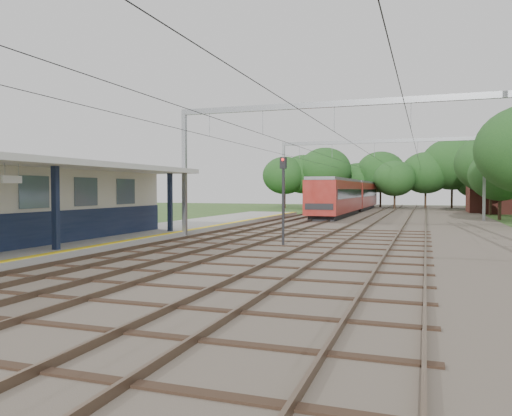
% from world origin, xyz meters
% --- Properties ---
extents(ground, '(160.00, 160.00, 0.00)m').
position_xyz_m(ground, '(0.00, 0.00, 0.00)').
color(ground, '#2D4C1E').
rests_on(ground, ground).
extents(ballast_bed, '(18.00, 90.00, 0.10)m').
position_xyz_m(ballast_bed, '(4.00, 30.00, 0.05)').
color(ballast_bed, '#473D33').
rests_on(ballast_bed, ground).
extents(platform, '(5.00, 52.00, 0.35)m').
position_xyz_m(platform, '(-7.50, 14.00, 0.17)').
color(platform, gray).
rests_on(platform, ground).
extents(yellow_stripe, '(0.45, 52.00, 0.01)m').
position_xyz_m(yellow_stripe, '(-5.25, 14.00, 0.35)').
color(yellow_stripe, yellow).
rests_on(yellow_stripe, platform).
extents(station_building, '(3.41, 18.00, 3.40)m').
position_xyz_m(station_building, '(-8.88, 7.00, 2.04)').
color(station_building, beige).
rests_on(station_building, platform).
extents(canopy, '(6.40, 20.00, 3.44)m').
position_xyz_m(canopy, '(-7.77, 6.00, 3.64)').
color(canopy, '#121C39').
rests_on(canopy, platform).
extents(rail_tracks, '(11.80, 88.00, 0.15)m').
position_xyz_m(rail_tracks, '(1.50, 30.00, 0.18)').
color(rail_tracks, brown).
rests_on(rail_tracks, ballast_bed).
extents(catenary_system, '(17.22, 88.00, 7.00)m').
position_xyz_m(catenary_system, '(3.39, 25.28, 5.51)').
color(catenary_system, gray).
rests_on(catenary_system, ground).
extents(tree_band, '(31.72, 30.88, 8.82)m').
position_xyz_m(tree_band, '(3.84, 57.12, 4.92)').
color(tree_band, '#382619').
rests_on(tree_band, ground).
extents(house_far, '(8.00, 6.12, 8.66)m').
position_xyz_m(house_far, '(16.00, 52.00, 3.23)').
color(house_far, brown).
rests_on(house_far, ground).
extents(train, '(2.72, 33.89, 3.59)m').
position_xyz_m(train, '(-0.50, 46.34, 2.01)').
color(train, black).
rests_on(train, ballast_bed).
extents(signal_post, '(0.31, 0.28, 4.12)m').
position_xyz_m(signal_post, '(1.35, 12.34, 2.54)').
color(signal_post, black).
rests_on(signal_post, ground).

